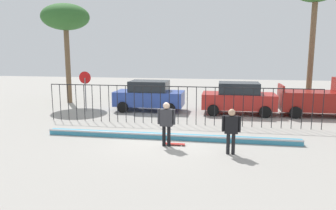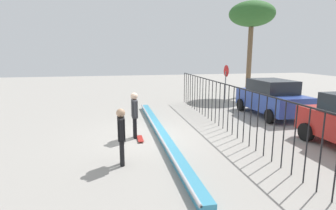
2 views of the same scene
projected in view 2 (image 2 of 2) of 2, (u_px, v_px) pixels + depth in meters
ground_plane at (149, 136)px, 10.67m from camera, size 60.00×60.00×0.00m
bowl_coping_ledge at (161, 133)px, 10.75m from camera, size 11.00×0.41×0.27m
perimeter_fence at (228, 103)px, 11.11m from camera, size 14.04×0.04×1.99m
skateboarder at (134, 111)px, 10.30m from camera, size 0.72×0.27×1.78m
skateboard at (140, 139)px, 10.21m from camera, size 0.80×0.20×0.07m
camera_operator at (121, 132)px, 7.78m from camera, size 0.69×0.26×1.70m
parked_car_blue at (271, 97)px, 14.07m from camera, size 4.30×2.12×1.90m
stop_sign at (226, 79)px, 17.50m from camera, size 0.76×0.07×2.50m
palm_tree_short at (252, 15)px, 19.76m from camera, size 3.34×3.34×7.02m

